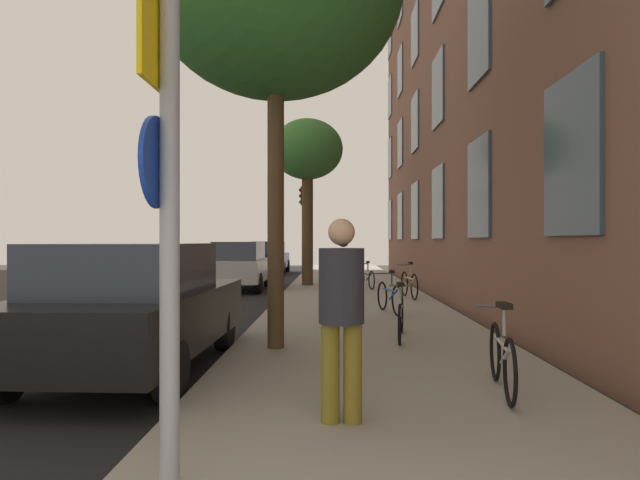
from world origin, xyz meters
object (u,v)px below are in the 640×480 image
(bicycle_0, at_px, (502,357))
(bicycle_3, at_px, (409,284))
(car_1, at_px, (240,265))
(pedestrian_1, at_px, (343,272))
(sign_post, at_px, (166,188))
(tree_far, at_px, (307,153))
(bicycle_2, at_px, (390,296))
(traffic_light, at_px, (305,214))
(car_0, at_px, (134,306))
(pedestrian_0, at_px, (341,306))
(car_2, at_px, (269,257))
(bicycle_1, at_px, (401,316))
(bicycle_4, at_px, (367,278))

(bicycle_0, bearing_deg, bicycle_3, 87.83)
(car_1, bearing_deg, pedestrian_1, -66.36)
(pedestrian_1, bearing_deg, sign_post, -99.68)
(tree_far, xyz_separation_m, bicycle_2, (2.10, -7.27, -4.26))
(traffic_light, xyz_separation_m, car_0, (-1.31, -16.55, -1.96))
(sign_post, xyz_separation_m, bicycle_3, (3.08, 11.25, -1.48))
(pedestrian_0, height_order, pedestrian_1, pedestrian_0)
(bicycle_2, bearing_deg, traffic_light, 101.59)
(car_0, bearing_deg, bicycle_3, 59.55)
(pedestrian_0, relative_size, car_2, 0.43)
(bicycle_3, relative_size, car_0, 0.41)
(traffic_light, height_order, bicycle_2, traffic_light)
(bicycle_2, bearing_deg, tree_far, 106.11)
(sign_post, relative_size, car_2, 0.81)
(pedestrian_1, height_order, car_1, pedestrian_1)
(bicycle_1, relative_size, bicycle_2, 1.07)
(bicycle_3, xyz_separation_m, car_1, (-5.18, 3.52, 0.33))
(sign_post, height_order, car_0, sign_post)
(traffic_light, bearing_deg, car_0, -94.53)
(car_1, xyz_separation_m, car_2, (-0.10, 9.09, 0.00))
(bicycle_3, relative_size, bicycle_4, 1.07)
(bicycle_1, xyz_separation_m, pedestrian_1, (-0.87, 1.93, 0.59))
(bicycle_3, xyz_separation_m, bicycle_4, (-0.96, 3.00, -0.04))
(sign_post, distance_m, pedestrian_0, 1.92)
(traffic_light, relative_size, pedestrian_1, 2.40)
(bicycle_3, height_order, car_1, car_1)
(bicycle_0, bearing_deg, traffic_light, 99.33)
(bicycle_3, relative_size, car_2, 0.44)
(traffic_light, xyz_separation_m, bicycle_2, (2.41, -11.77, -2.33))
(bicycle_4, bearing_deg, bicycle_2, -88.92)
(bicycle_1, bearing_deg, car_0, -153.63)
(traffic_light, xyz_separation_m, pedestrian_1, (1.40, -12.84, -1.75))
(bicycle_2, xyz_separation_m, car_2, (-4.44, 15.61, 0.36))
(sign_post, relative_size, bicycle_3, 1.86)
(car_0, bearing_deg, pedestrian_0, -39.83)
(bicycle_0, height_order, car_0, car_0)
(tree_far, relative_size, bicycle_2, 3.65)
(bicycle_0, bearing_deg, car_0, 163.92)
(pedestrian_0, bearing_deg, traffic_light, 93.89)
(pedestrian_0, distance_m, car_0, 3.38)
(bicycle_0, height_order, bicycle_3, bicycle_3)
(sign_post, relative_size, car_1, 0.83)
(tree_far, xyz_separation_m, car_2, (-2.34, 8.34, -3.90))
(car_0, bearing_deg, car_1, 93.08)
(tree_far, distance_m, car_0, 12.77)
(bicycle_2, height_order, car_1, car_1)
(bicycle_2, height_order, bicycle_3, bicycle_3)
(pedestrian_1, relative_size, car_2, 0.41)
(pedestrian_0, bearing_deg, bicycle_4, 85.45)
(bicycle_2, distance_m, car_0, 6.07)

